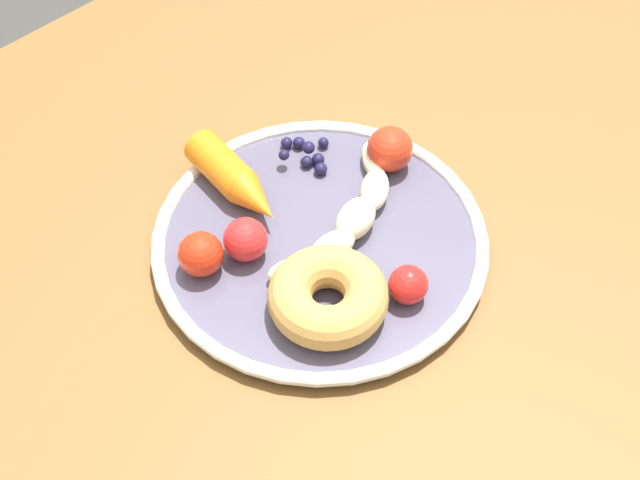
% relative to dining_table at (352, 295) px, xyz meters
% --- Properties ---
extents(dining_table, '(1.22, 0.88, 0.75)m').
position_rel_dining_table_xyz_m(dining_table, '(0.00, 0.00, 0.00)').
color(dining_table, brown).
rests_on(dining_table, ground_plane).
extents(plate, '(0.29, 0.29, 0.02)m').
position_rel_dining_table_xyz_m(plate, '(0.03, -0.01, 0.09)').
color(plate, '#4C495C').
rests_on(plate, dining_table).
extents(banana, '(0.18, 0.09, 0.03)m').
position_rel_dining_table_xyz_m(banana, '(-0.00, -0.01, 0.11)').
color(banana, '#F5E7B3').
rests_on(banana, plate).
extents(carrot_orange, '(0.04, 0.11, 0.03)m').
position_rel_dining_table_xyz_m(carrot_orange, '(0.05, -0.10, 0.11)').
color(carrot_orange, orange).
rests_on(carrot_orange, plate).
extents(donut, '(0.11, 0.11, 0.04)m').
position_rel_dining_table_xyz_m(donut, '(0.08, 0.04, 0.11)').
color(donut, '#BA8A45').
rests_on(donut, plate).
extents(blueberry_pile, '(0.05, 0.06, 0.02)m').
position_rel_dining_table_xyz_m(blueberry_pile, '(-0.03, -0.09, 0.10)').
color(blueberry_pile, '#191638').
rests_on(blueberry_pile, plate).
extents(tomato_near, '(0.04, 0.04, 0.04)m').
position_rel_dining_table_xyz_m(tomato_near, '(0.12, -0.06, 0.11)').
color(tomato_near, red).
rests_on(tomato_near, plate).
extents(tomato_mid, '(0.03, 0.03, 0.03)m').
position_rel_dining_table_xyz_m(tomato_mid, '(0.02, 0.08, 0.11)').
color(tomato_mid, red).
rests_on(tomato_mid, plate).
extents(tomato_far, '(0.04, 0.04, 0.04)m').
position_rel_dining_table_xyz_m(tomato_far, '(0.09, -0.05, 0.11)').
color(tomato_far, red).
rests_on(tomato_far, plate).
extents(tomato_extra, '(0.04, 0.04, 0.04)m').
position_rel_dining_table_xyz_m(tomato_extra, '(-0.08, -0.03, 0.12)').
color(tomato_extra, red).
rests_on(tomato_extra, plate).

